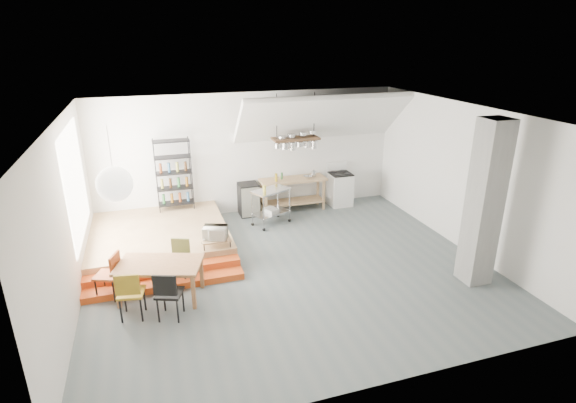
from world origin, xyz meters
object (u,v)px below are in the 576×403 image
object	(u,v)px
stove	(340,188)
mini_fridge	(249,199)
dining_table	(160,267)
rolling_cart	(271,202)

from	to	relation	value
stove	mini_fridge	xyz separation A→B (m)	(-2.63, 0.04, -0.04)
dining_table	mini_fridge	bearing A→B (deg)	73.61
stove	dining_table	distance (m)	6.14
stove	mini_fridge	world-z (taller)	stove
stove	rolling_cart	world-z (taller)	stove
rolling_cart	dining_table	bearing A→B (deg)	-161.42
mini_fridge	rolling_cart	bearing A→B (deg)	-63.41
dining_table	rolling_cart	world-z (taller)	rolling_cart
stove	mini_fridge	bearing A→B (deg)	179.04
rolling_cart	mini_fridge	distance (m)	0.90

